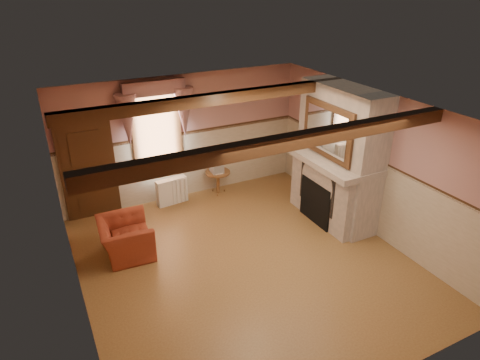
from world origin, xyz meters
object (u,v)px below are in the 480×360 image
radiator (172,191)px  bowl (340,158)px  armchair (126,238)px  oil_lamp (317,141)px  mantel_clock (309,139)px  side_table (218,182)px

radiator → bowl: 3.75m
armchair → bowl: bowl is taller
radiator → oil_lamp: 3.37m
mantel_clock → oil_lamp: 0.29m
armchair → oil_lamp: bearing=-87.8°
oil_lamp → armchair: bearing=178.5°
radiator → mantel_clock: 3.23m
side_table → radiator: (-1.13, 0.00, 0.02)m
armchair → bowl: bearing=-98.1°
mantel_clock → oil_lamp: oil_lamp is taller
armchair → radiator: armchair is taller
bowl → radiator: bearing=139.3°
radiator → mantel_clock: size_ratio=2.92×
bowl → oil_lamp: bearing=90.0°
armchair → radiator: bearing=-39.3°
side_table → bowl: bearing=-56.0°
bowl → oil_lamp: (0.00, 0.74, 0.09)m
armchair → mantel_clock: (4.07, 0.18, 1.18)m
armchair → mantel_clock: bearing=-83.8°
bowl → side_table: bearing=124.0°
armchair → mantel_clock: mantel_clock is taller
side_table → mantel_clock: (1.57, -1.30, 1.25)m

